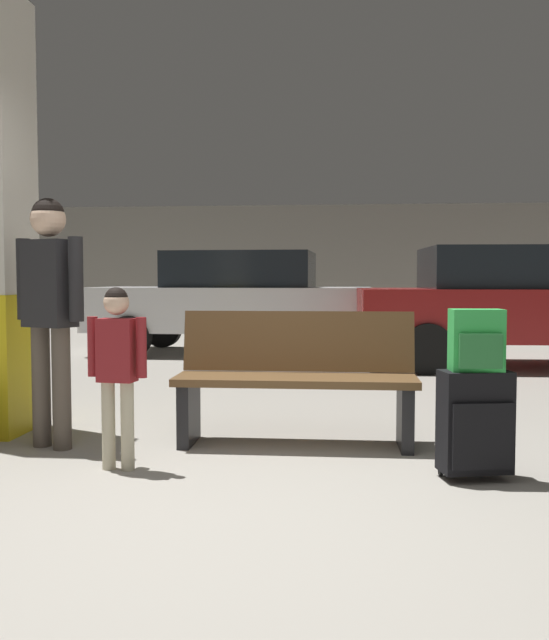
# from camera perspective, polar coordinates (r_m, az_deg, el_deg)

# --- Properties ---
(ground_plane) EXTENTS (18.00, 18.00, 0.10)m
(ground_plane) POSITION_cam_1_polar(r_m,az_deg,el_deg) (7.16, 0.38, -5.93)
(ground_plane) COLOR gray
(garage_back_wall) EXTENTS (18.00, 0.12, 2.80)m
(garage_back_wall) POSITION_cam_1_polar(r_m,az_deg,el_deg) (15.91, 3.04, 4.42)
(garage_back_wall) COLOR gray
(garage_back_wall) RESTS_ON ground_plane
(bench) EXTENTS (1.60, 0.53, 0.89)m
(bench) POSITION_cam_1_polar(r_m,az_deg,el_deg) (4.67, 1.80, -4.82)
(bench) COLOR brown
(bench) RESTS_ON ground_plane
(suitcase) EXTENTS (0.41, 0.29, 0.60)m
(suitcase) POSITION_cam_1_polar(r_m,az_deg,el_deg) (4.00, 16.23, -8.10)
(suitcase) COLOR black
(suitcase) RESTS_ON ground_plane
(backpack_bright) EXTENTS (0.29, 0.20, 0.34)m
(backpack_bright) POSITION_cam_1_polar(r_m,az_deg,el_deg) (3.94, 16.32, -1.66)
(backpack_bright) COLOR green
(backpack_bright) RESTS_ON suitcase
(child) EXTENTS (0.36, 0.22, 1.06)m
(child) POSITION_cam_1_polar(r_m,az_deg,el_deg) (4.10, -12.86, -3.06)
(child) COLOR beige
(child) RESTS_ON ground_plane
(adult) EXTENTS (0.52, 0.30, 1.63)m
(adult) POSITION_cam_1_polar(r_m,az_deg,el_deg) (4.72, -18.06, 1.99)
(adult) COLOR brown
(adult) RESTS_ON ground_plane
(parked_car_far) EXTENTS (4.16, 1.93, 1.51)m
(parked_car_far) POSITION_cam_1_polar(r_m,az_deg,el_deg) (10.30, -3.34, 1.69)
(parked_car_far) COLOR silver
(parked_car_far) RESTS_ON ground_plane
(parked_car_near) EXTENTS (4.15, 1.90, 1.51)m
(parked_car_near) POSITION_cam_1_polar(r_m,az_deg,el_deg) (9.27, 19.45, 1.32)
(parked_car_near) COLOR maroon
(parked_car_near) RESTS_ON ground_plane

